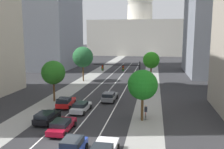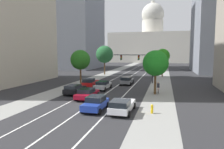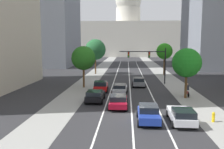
{
  "view_description": "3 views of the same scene",
  "coord_description": "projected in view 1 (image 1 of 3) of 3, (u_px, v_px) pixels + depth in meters",
  "views": [
    {
      "loc": [
        8.31,
        -21.3,
        10.48
      ],
      "look_at": [
        0.94,
        21.38,
        3.48
      ],
      "focal_mm": 39.5,
      "sensor_mm": 36.0,
      "label": 1
    },
    {
      "loc": [
        8.31,
        -22.11,
        5.99
      ],
      "look_at": [
        -1.57,
        16.65,
        1.78
      ],
      "focal_mm": 33.46,
      "sensor_mm": 36.0,
      "label": 2
    },
    {
      "loc": [
        -0.52,
        -23.27,
        6.94
      ],
      "look_at": [
        -2.76,
        13.81,
        2.21
      ],
      "focal_mm": 39.52,
      "sensor_mm": 36.0,
      "label": 3
    }
  ],
  "objects": [
    {
      "name": "ground_plane",
      "position": [
        121.0,
        76.0,
        62.7
      ],
      "size": [
        400.0,
        400.0,
        0.0
      ],
      "primitive_type": "plane",
      "color": "#2B2B2D"
    },
    {
      "name": "sidewalk_left",
      "position": [
        87.0,
        79.0,
        59.12
      ],
      "size": [
        3.87,
        130.0,
        0.01
      ],
      "primitive_type": "cube",
      "color": "gray",
      "rests_on": "ground"
    },
    {
      "name": "sidewalk_right",
      "position": [
        151.0,
        81.0,
        56.55
      ],
      "size": [
        3.87,
        130.0,
        0.01
      ],
      "primitive_type": "cube",
      "color": "gray",
      "rests_on": "ground"
    },
    {
      "name": "lane_stripe_left",
      "position": [
        96.0,
        88.0,
        48.58
      ],
      "size": [
        0.16,
        90.0,
        0.01
      ],
      "primitive_type": "cube",
      "color": "white",
      "rests_on": "ground"
    },
    {
      "name": "lane_stripe_center",
      "position": [
        110.0,
        89.0,
        48.11
      ],
      "size": [
        0.16,
        90.0,
        0.01
      ],
      "primitive_type": "cube",
      "color": "white",
      "rests_on": "ground"
    },
    {
      "name": "lane_stripe_right",
      "position": [
        125.0,
        90.0,
        47.63
      ],
      "size": [
        0.16,
        90.0,
        0.01
      ],
      "primitive_type": "cube",
      "color": "white",
      "rests_on": "ground"
    },
    {
      "name": "capitol_building",
      "position": [
        139.0,
        33.0,
        133.32
      ],
      "size": [
        51.16,
        29.08,
        37.97
      ],
      "color": "beige",
      "rests_on": "ground"
    },
    {
      "name": "car_gray",
      "position": [
        109.0,
        96.0,
        39.16
      ],
      "size": [
        2.15,
        4.35,
        1.5
      ],
      "rotation": [
        0.0,
        0.0,
        1.55
      ],
      "color": "slate",
      "rests_on": "ground"
    },
    {
      "name": "car_black",
      "position": [
        47.0,
        117.0,
        29.57
      ],
      "size": [
        2.12,
        4.2,
        1.4
      ],
      "rotation": [
        0.0,
        0.0,
        1.56
      ],
      "color": "black",
      "rests_on": "ground"
    },
    {
      "name": "car_blue",
      "position": [
        72.0,
        147.0,
        21.49
      ],
      "size": [
        2.06,
        4.06,
        1.51
      ],
      "rotation": [
        0.0,
        0.0,
        1.56
      ],
      "color": "#1E389E",
      "rests_on": "ground"
    },
    {
      "name": "car_crimson",
      "position": [
        62.0,
        126.0,
        26.76
      ],
      "size": [
        2.14,
        4.77,
        1.39
      ],
      "rotation": [
        0.0,
        0.0,
        1.58
      ],
      "color": "maroon",
      "rests_on": "ground"
    },
    {
      "name": "car_red",
      "position": [
        66.0,
        102.0,
        35.75
      ],
      "size": [
        2.25,
        4.15,
        1.58
      ],
      "rotation": [
        0.0,
        0.0,
        1.62
      ],
      "color": "red",
      "rests_on": "ground"
    },
    {
      "name": "car_silver",
      "position": [
        81.0,
        107.0,
        33.69
      ],
      "size": [
        2.09,
        4.55,
        1.37
      ],
      "rotation": [
        0.0,
        0.0,
        1.53
      ],
      "color": "#B2B5BA",
      "rests_on": "ground"
    },
    {
      "name": "traffic_signal_mast",
      "position": [
        124.0,
        72.0,
        40.88
      ],
      "size": [
        7.89,
        0.39,
        6.18
      ],
      "color": "black",
      "rests_on": "ground"
    },
    {
      "name": "cyclist",
      "position": [
        146.0,
        112.0,
        31.14
      ],
      "size": [
        0.38,
        1.7,
        1.72
      ],
      "rotation": [
        0.0,
        0.0,
        1.64
      ],
      "color": "black",
      "rests_on": "ground"
    },
    {
      "name": "street_tree_mid_right",
      "position": [
        151.0,
        60.0,
        52.12
      ],
      "size": [
        3.52,
        3.52,
        6.95
      ],
      "color": "#51381E",
      "rests_on": "ground"
    },
    {
      "name": "street_tree_near_left",
      "position": [
        53.0,
        73.0,
        38.63
      ],
      "size": [
        3.75,
        3.75,
        6.51
      ],
      "color": "#51381E",
      "rests_on": "ground"
    },
    {
      "name": "street_tree_mid_left",
      "position": [
        83.0,
        57.0,
        55.63
      ],
      "size": [
        4.68,
        4.68,
        7.86
      ],
      "color": "#51381E",
      "rests_on": "ground"
    },
    {
      "name": "street_tree_near_right",
      "position": [
        143.0,
        85.0,
        29.78
      ],
      "size": [
        3.67,
        3.67,
        6.34
      ],
      "color": "#51381E",
      "rests_on": "ground"
    }
  ]
}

